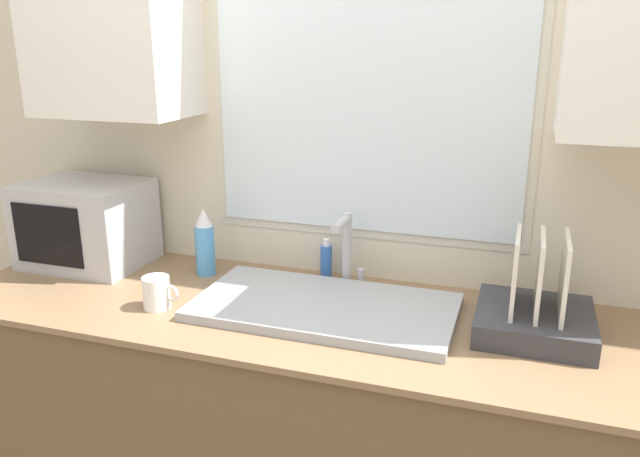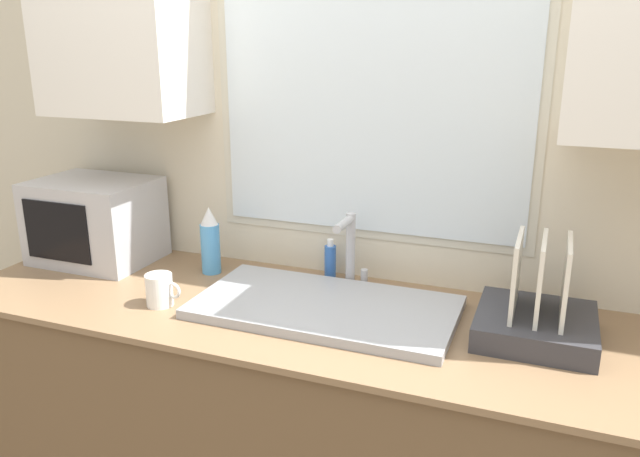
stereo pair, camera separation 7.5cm
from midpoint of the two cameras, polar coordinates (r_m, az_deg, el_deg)
countertop at (r=2.15m, az=2.28°, el=-19.11°), size 2.51×0.70×0.92m
wall_back at (r=2.08m, az=5.57°, el=8.00°), size 6.00×0.38×2.60m
sink_basin at (r=1.92m, az=1.60°, el=-7.21°), size 0.79×0.42×0.03m
faucet at (r=2.07m, az=3.80°, el=-1.55°), size 0.08×0.16×0.25m
microwave at (r=2.46m, az=-19.03°, el=0.69°), size 0.43×0.33×0.31m
dish_rack at (r=1.86m, az=20.28°, el=-7.59°), size 0.32×0.32×0.29m
spray_bottle at (r=2.23m, az=-9.06°, el=-1.18°), size 0.07×0.07×0.24m
soap_bottle at (r=2.17m, az=1.94°, el=-2.98°), size 0.04×0.04×0.14m
mug_near_sink at (r=2.01m, az=-13.40°, el=-5.49°), size 0.12×0.08×0.10m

